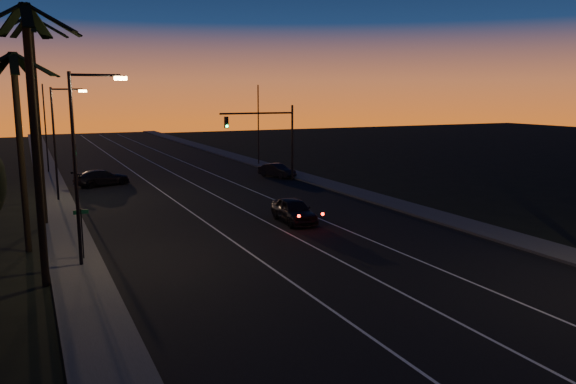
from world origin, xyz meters
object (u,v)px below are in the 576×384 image
lead_car (294,210)px  cross_car (102,178)px  signal_mast (269,130)px  right_car (277,170)px

lead_car → cross_car: 22.11m
signal_mast → cross_car: (-14.18, 4.37, -4.06)m
signal_mast → right_car: bearing=52.4°
signal_mast → right_car: size_ratio=1.69×
signal_mast → cross_car: bearing=162.9°
cross_car → signal_mast: bearing=-17.1°
lead_car → cross_car: (-9.10, 20.15, -0.05)m
signal_mast → lead_car: bearing=-107.8°
right_car → cross_car: bearing=173.0°
signal_mast → cross_car: signal_mast is taller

